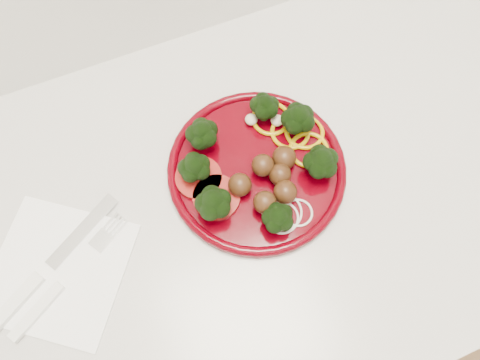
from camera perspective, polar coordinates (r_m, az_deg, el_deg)
name	(u,v)px	position (r m, az deg, el deg)	size (l,w,h in m)	color
counter	(185,290)	(1.09, -6.74, -13.13)	(2.40, 0.60, 0.90)	beige
plate	(257,166)	(0.66, 2.06, 1.67)	(0.26, 0.26, 0.06)	#450007
napkin	(58,270)	(0.67, -21.28, -10.21)	(0.17, 0.17, 0.00)	white
knife	(37,280)	(0.68, -23.53, -11.10)	(0.21, 0.13, 0.01)	silver
fork	(51,296)	(0.66, -22.06, -12.98)	(0.18, 0.12, 0.01)	white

